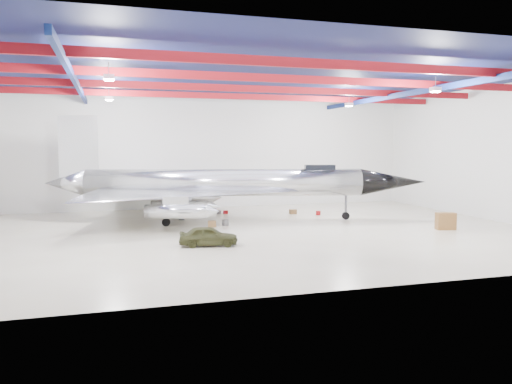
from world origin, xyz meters
name	(u,v)px	position (x,y,z in m)	size (l,w,h in m)	color
floor	(258,232)	(0.00, 0.00, 0.00)	(40.00, 40.00, 0.00)	#BDB096
wall_back	(215,152)	(0.00, 15.00, 5.50)	(40.00, 40.00, 0.00)	silver
wall_right	(493,153)	(20.00, 0.00, 5.50)	(30.00, 30.00, 0.00)	silver
ceiling	(258,75)	(0.00, 0.00, 11.00)	(40.00, 40.00, 0.00)	#0A0F38
ceiling_structure	(258,85)	(0.00, 0.00, 10.32)	(39.50, 29.50, 1.08)	maroon
jet_aircraft	(224,187)	(-1.14, 5.96, 2.79)	(30.84, 21.48, 8.52)	silver
jeep	(209,236)	(-4.39, -4.05, 0.61)	(1.44, 3.57, 1.22)	#35371B
desk	(446,221)	(13.37, -3.05, 0.63)	(1.36, 0.68, 1.25)	brown
toolbox_red	(226,212)	(-0.14, 9.88, 0.15)	(0.43, 0.35, 0.30)	#A21014
engine_drum	(225,223)	(-1.64, 3.36, 0.23)	(0.50, 0.50, 0.45)	#59595B
parts_bin	(293,212)	(5.65, 8.04, 0.21)	(0.59, 0.47, 0.41)	olive
crate_small	(181,218)	(-4.51, 7.11, 0.15)	(0.42, 0.34, 0.30)	#59595B
tool_chest	(318,213)	(7.55, 6.73, 0.19)	(0.42, 0.42, 0.38)	#A21014
oil_barrel	(212,224)	(-2.74, 3.10, 0.22)	(0.63, 0.50, 0.44)	olive
spares_box	(219,212)	(-0.74, 9.97, 0.18)	(0.40, 0.40, 0.36)	#59595B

